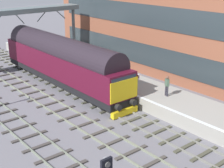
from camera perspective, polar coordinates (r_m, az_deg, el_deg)
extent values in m
plane|color=slate|center=(27.72, -3.14, -2.86)|extent=(140.00, 140.00, 0.00)
cube|color=slate|center=(27.31, -4.35, -3.07)|extent=(0.07, 60.00, 0.15)
cube|color=slate|center=(28.09, -1.96, -2.36)|extent=(0.07, 60.00, 0.15)
cube|color=#464637|center=(20.29, 18.59, -12.83)|extent=(2.50, 0.26, 0.09)
cube|color=#464637|center=(20.83, 15.71, -11.60)|extent=(2.50, 0.26, 0.09)
cube|color=#464637|center=(21.42, 13.01, -10.41)|extent=(2.50, 0.26, 0.09)
cube|color=#464637|center=(22.07, 10.48, -9.27)|extent=(2.50, 0.26, 0.09)
cube|color=#464637|center=(22.76, 8.11, -8.18)|extent=(2.50, 0.26, 0.09)
cube|color=#464637|center=(23.50, 5.90, -7.14)|extent=(2.50, 0.26, 0.09)
cube|color=#464637|center=(24.27, 3.84, -6.16)|extent=(2.50, 0.26, 0.09)
cube|color=#464637|center=(25.09, 1.91, -5.23)|extent=(2.50, 0.26, 0.09)
cube|color=#464637|center=(25.93, 0.11, -4.36)|extent=(2.50, 0.26, 0.09)
cube|color=#464637|center=(26.80, -1.57, -3.54)|extent=(2.50, 0.26, 0.09)
cube|color=#464637|center=(27.70, -3.14, -2.77)|extent=(2.50, 0.26, 0.09)
cube|color=#464637|center=(28.63, -4.60, -2.05)|extent=(2.50, 0.26, 0.09)
cube|color=#464637|center=(29.57, -5.98, -1.37)|extent=(2.50, 0.26, 0.09)
cube|color=#464637|center=(30.54, -7.26, -0.73)|extent=(2.50, 0.26, 0.09)
cube|color=#464637|center=(31.52, -8.47, -0.13)|extent=(2.50, 0.26, 0.09)
cube|color=#464637|center=(32.52, -9.60, 0.43)|extent=(2.50, 0.26, 0.09)
cube|color=#464637|center=(33.54, -10.67, 0.96)|extent=(2.50, 0.26, 0.09)
cube|color=#464637|center=(34.57, -11.67, 1.46)|extent=(2.50, 0.26, 0.09)
cube|color=#464637|center=(35.61, -12.61, 1.92)|extent=(2.50, 0.26, 0.09)
cube|color=#464637|center=(36.66, -13.51, 2.36)|extent=(2.50, 0.26, 0.09)
cube|color=#464637|center=(37.72, -14.35, 2.78)|extent=(2.50, 0.26, 0.09)
cube|color=#464637|center=(38.79, -15.14, 3.17)|extent=(2.50, 0.26, 0.09)
cube|color=#464637|center=(39.88, -15.90, 3.54)|extent=(2.50, 0.26, 0.09)
cube|color=#464637|center=(40.96, -16.61, 3.89)|extent=(2.50, 0.26, 0.09)
cube|color=#464637|center=(42.06, -17.29, 4.22)|extent=(2.50, 0.26, 0.09)
cube|color=#464637|center=(43.16, -17.93, 4.53)|extent=(2.50, 0.26, 0.09)
cube|color=#464637|center=(44.27, -18.54, 4.83)|extent=(2.50, 0.26, 0.09)
cube|color=gray|center=(25.73, -10.25, -4.82)|extent=(0.07, 60.00, 0.15)
cube|color=gray|center=(26.39, -7.55, -4.03)|extent=(0.07, 60.00, 0.15)
cube|color=#46413C|center=(19.30, 6.74, -13.64)|extent=(2.50, 0.26, 0.09)
cube|color=#46413C|center=(20.26, 3.37, -11.77)|extent=(2.50, 0.26, 0.09)
cube|color=#46413C|center=(21.30, 0.36, -10.04)|extent=(2.50, 0.26, 0.09)
cube|color=#46413C|center=(22.41, -2.34, -8.45)|extent=(2.50, 0.26, 0.09)
cube|color=#46413C|center=(23.58, -4.76, -7.00)|extent=(2.50, 0.26, 0.09)
cube|color=#46413C|center=(24.80, -6.93, -5.68)|extent=(2.50, 0.26, 0.09)
cube|color=#46413C|center=(26.07, -8.88, -4.48)|extent=(2.50, 0.26, 0.09)
cube|color=#46413C|center=(27.37, -10.65, -3.39)|extent=(2.50, 0.26, 0.09)
cube|color=#46413C|center=(28.70, -12.25, -2.39)|extent=(2.50, 0.26, 0.09)
cube|color=#46413C|center=(30.07, -13.70, -1.48)|extent=(2.50, 0.26, 0.09)
cube|color=#46413C|center=(31.45, -15.03, -0.65)|extent=(2.50, 0.26, 0.09)
cube|color=#46413C|center=(32.86, -16.24, 0.11)|extent=(2.50, 0.26, 0.09)
cube|color=#46413C|center=(34.29, -17.35, 0.80)|extent=(2.50, 0.26, 0.09)
cube|color=#46413C|center=(35.74, -18.38, 1.44)|extent=(2.50, 0.26, 0.09)
cube|color=slate|center=(24.31, -18.15, -7.05)|extent=(0.07, 60.00, 0.15)
cube|color=slate|center=(24.78, -15.09, -6.20)|extent=(0.07, 60.00, 0.15)
cube|color=#413C39|center=(18.97, -7.58, -14.33)|extent=(2.50, 0.26, 0.09)
cube|color=#413C39|center=(20.13, -10.06, -12.30)|extent=(2.50, 0.26, 0.09)
cube|color=#413C39|center=(21.34, -12.22, -10.48)|extent=(2.50, 0.26, 0.09)
cube|color=#413C39|center=(22.60, -14.13, -8.84)|extent=(2.50, 0.26, 0.09)
cube|color=#413C39|center=(23.89, -15.82, -7.37)|extent=(2.50, 0.26, 0.09)
cube|color=#413C39|center=(25.22, -17.33, -6.04)|extent=(2.50, 0.26, 0.09)
cube|color=#413C39|center=(26.57, -18.67, -4.85)|extent=(2.50, 0.26, 0.09)
cube|color=#9F9C94|center=(29.67, 2.43, -0.27)|extent=(4.00, 44.00, 1.00)
cube|color=white|center=(28.36, -0.34, -0.12)|extent=(0.30, 44.00, 0.01)
cube|color=#2D373C|center=(33.26, 6.73, 4.81)|extent=(0.06, 29.63, 2.20)
cube|color=#2D373C|center=(32.49, 7.00, 11.52)|extent=(0.06, 29.63, 2.20)
cube|color=black|center=(31.40, -8.69, 1.27)|extent=(2.56, 17.59, 0.60)
cube|color=#500F24|center=(31.00, -8.81, 3.64)|extent=(2.70, 17.59, 2.10)
cylinder|color=#281F28|center=(30.69, -8.93, 5.85)|extent=(2.56, 16.18, 2.57)
cube|color=yellow|center=(24.24, 2.14, -1.08)|extent=(2.65, 0.08, 1.58)
cube|color=#232D3D|center=(24.01, 2.13, 0.56)|extent=(2.38, 0.04, 0.64)
cube|color=#232D3D|center=(31.62, -6.72, 4.62)|extent=(0.04, 12.31, 0.44)
cylinder|color=black|center=(24.05, 1.10, -4.07)|extent=(0.48, 0.35, 0.48)
cylinder|color=black|center=(24.98, 3.71, -3.18)|extent=(0.48, 0.35, 0.48)
cube|color=yellow|center=(24.87, 2.18, -4.86)|extent=(2.43, 0.36, 0.47)
cylinder|color=black|center=(25.91, -0.23, -3.23)|extent=(1.64, 1.04, 1.04)
cylinder|color=black|center=(26.71, -1.73, -2.53)|extent=(1.64, 1.04, 1.04)
cylinder|color=black|center=(27.52, -3.15, -1.86)|extent=(1.64, 1.04, 1.04)
cylinder|color=black|center=(35.74, -12.90, 2.76)|extent=(1.64, 1.04, 1.04)
cylinder|color=black|center=(36.69, -13.70, 3.14)|extent=(1.64, 1.04, 1.04)
cylinder|color=black|center=(37.65, -14.45, 3.49)|extent=(1.64, 1.04, 1.04)
cube|color=black|center=(11.04, -0.97, -14.37)|extent=(0.44, 0.10, 0.71)
cylinder|color=#50504E|center=(10.91, -0.77, -13.83)|extent=(0.20, 0.06, 0.20)
cylinder|color=slate|center=(26.24, 4.44, 0.09)|extent=(0.08, 0.08, 1.66)
cube|color=white|center=(26.01, 4.43, 1.42)|extent=(0.05, 0.44, 0.36)
cube|color=black|center=(25.99, 4.39, 1.41)|extent=(0.01, 0.20, 0.24)
cylinder|color=#302E38|center=(26.05, 9.60, -1.24)|extent=(0.13, 0.13, 0.84)
cylinder|color=#302E38|center=(26.19, 9.32, -1.11)|extent=(0.13, 0.13, 0.84)
cylinder|color=#475E4B|center=(25.88, 9.54, 0.28)|extent=(0.38, 0.38, 0.56)
sphere|color=brown|center=(25.75, 9.59, 1.14)|extent=(0.22, 0.22, 0.22)
cylinder|color=#475E4B|center=(25.74, 9.85, 0.14)|extent=(0.09, 0.09, 0.52)
cylinder|color=#475E4B|center=(26.03, 9.24, 0.41)|extent=(0.09, 0.09, 0.52)
cylinder|color=slate|center=(40.50, -6.65, 8.69)|extent=(0.36, 0.36, 5.98)
cube|color=slate|center=(36.31, -17.66, 11.85)|extent=(16.38, 2.00, 0.50)
cylinder|color=slate|center=(36.92, -15.69, 10.82)|extent=(0.96, 0.10, 1.15)
cylinder|color=slate|center=(38.01, -12.18, 11.34)|extent=(1.11, 0.10, 1.01)
cylinder|color=slate|center=(39.24, -8.86, 11.79)|extent=(1.12, 0.10, 1.00)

